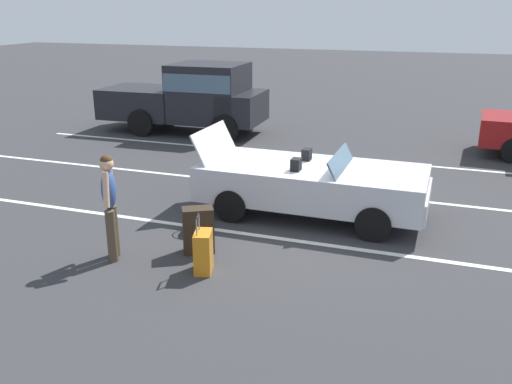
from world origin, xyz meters
The scene contains 10 objects.
ground_plane centered at (0.00, 0.00, 0.00)m, with size 80.00×80.00×0.00m, color #333335.
lot_line_near centered at (0.00, -1.28, 0.00)m, with size 18.00×0.12×0.01m, color silver.
lot_line_mid centered at (0.00, 1.42, 0.00)m, with size 18.00×0.12×0.01m, color silver.
lot_line_far centered at (0.00, 4.12, 0.00)m, with size 18.00×0.12×0.01m, color silver.
convertible_car centered at (0.20, 0.00, 0.59)m, with size 4.21×1.87×1.51m.
suitcase_large_black centered at (-1.29, -2.19, 0.37)m, with size 0.56×0.48×0.74m.
suitcase_medium_bright centered at (-0.93, -2.79, 0.31)m, with size 0.34×0.45×0.88m.
duffel_bag centered at (-1.70, -1.44, 0.16)m, with size 0.41×0.67×0.34m.
traveler_person centered at (-2.42, -2.84, 0.93)m, with size 0.33×0.59×1.65m.
parked_pickup_truck_near centered at (-5.03, 5.65, 1.11)m, with size 5.05×2.18×2.10m.
Camera 1 is at (2.20, -9.40, 3.72)m, focal length 38.40 mm.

